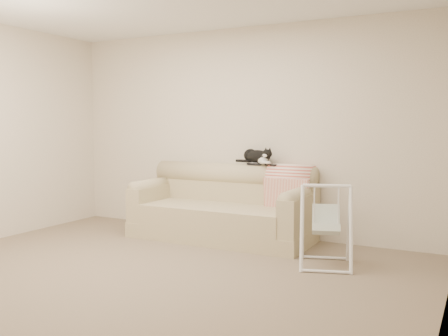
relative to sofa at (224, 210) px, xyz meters
name	(u,v)px	position (x,y,z in m)	size (l,w,h in m)	color
ground_plane	(151,273)	(0.08, -1.62, -0.35)	(5.00, 5.00, 0.00)	#715F4D
room_shell	(149,109)	(0.08, -1.62, 1.18)	(5.04, 4.04, 2.60)	beige
sofa	(224,210)	(0.00, 0.00, 0.00)	(2.20, 0.93, 0.90)	tan
remote_a	(254,164)	(0.30, 0.22, 0.56)	(0.18, 0.06, 0.03)	black
remote_b	(271,165)	(0.53, 0.20, 0.56)	(0.17, 0.12, 0.02)	black
tuxedo_cat	(257,156)	(0.33, 0.26, 0.65)	(0.54, 0.33, 0.21)	black
throw_blanket	(291,181)	(0.78, 0.23, 0.37)	(0.54, 0.38, 0.58)	#C65040
baby_swing	(326,225)	(1.45, -0.61, 0.06)	(0.63, 0.65, 0.82)	white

